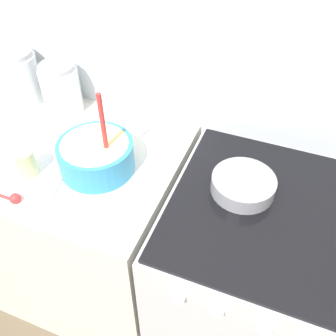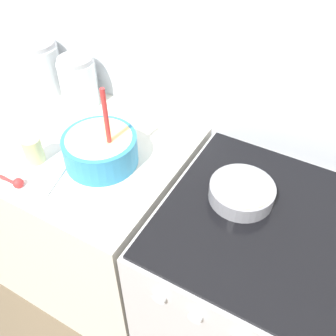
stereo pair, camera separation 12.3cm
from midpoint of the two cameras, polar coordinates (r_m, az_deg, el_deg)
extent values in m
cube|color=silver|center=(1.35, 3.48, 17.56)|extent=(4.75, 0.05, 2.40)
cube|color=silver|center=(1.76, -15.33, -8.40)|extent=(0.88, 0.67, 0.89)
cube|color=silver|center=(1.57, 9.85, -16.92)|extent=(0.64, 0.67, 0.88)
cube|color=black|center=(1.21, 12.36, -6.45)|extent=(0.61, 0.64, 0.01)
cylinder|color=white|center=(1.10, -1.73, -19.31)|extent=(0.04, 0.02, 0.04)
cylinder|color=white|center=(1.09, 4.09, -21.20)|extent=(0.04, 0.02, 0.04)
cylinder|color=white|center=(1.08, 11.06, -23.13)|extent=(0.04, 0.02, 0.04)
cylinder|color=#338CBF|center=(1.31, -13.53, 1.64)|extent=(0.26, 0.26, 0.11)
cylinder|color=#EFDB8C|center=(1.29, -13.72, 2.50)|extent=(0.23, 0.23, 0.06)
cylinder|color=red|center=(1.21, -12.60, 5.06)|extent=(0.02, 0.02, 0.29)
cylinder|color=gray|center=(1.22, 8.58, -2.67)|extent=(0.21, 0.21, 0.06)
cylinder|color=#EFDB8C|center=(1.22, 8.61, -2.47)|extent=(0.19, 0.19, 0.05)
cylinder|color=silver|center=(1.72, -23.69, 12.25)|extent=(0.17, 0.17, 0.20)
cylinder|color=tan|center=(1.74, -23.31, 11.13)|extent=(0.15, 0.15, 0.12)
cylinder|color=#B2B2B7|center=(1.68, -24.79, 15.46)|extent=(0.16, 0.16, 0.02)
cylinder|color=silver|center=(1.60, -18.10, 11.08)|extent=(0.15, 0.15, 0.19)
cylinder|color=red|center=(1.62, -17.81, 9.99)|extent=(0.13, 0.13, 0.11)
cylinder|color=#B2B2B7|center=(1.55, -18.94, 14.24)|extent=(0.14, 0.14, 0.02)
cylinder|color=beige|center=(1.36, -23.28, 0.50)|extent=(0.07, 0.07, 0.10)
cube|color=white|center=(1.36, -21.86, -1.71)|extent=(0.23, 0.28, 0.01)
cylinder|color=red|center=(1.34, -26.42, -4.03)|extent=(0.09, 0.01, 0.01)
sphere|color=red|center=(1.30, -24.82, -4.40)|extent=(0.04, 0.04, 0.04)
camera|label=1|loc=(0.06, -92.87, -2.74)|focal=40.00mm
camera|label=2|loc=(0.06, 87.13, 2.74)|focal=40.00mm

